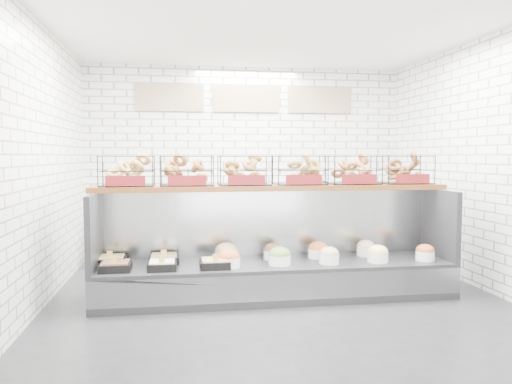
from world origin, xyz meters
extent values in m
plane|color=black|center=(0.00, 0.00, 0.00)|extent=(5.50, 5.50, 0.00)
cube|color=white|center=(0.00, 2.75, 1.50)|extent=(5.00, 0.02, 3.00)
cube|color=white|center=(-2.50, 0.00, 1.50)|extent=(0.02, 5.50, 3.00)
cube|color=white|center=(2.50, 0.00, 1.50)|extent=(0.02, 5.50, 3.00)
cube|color=white|center=(0.00, 0.00, 3.00)|extent=(5.00, 5.50, 0.02)
cube|color=tan|center=(-1.20, 2.72, 2.50)|extent=(1.05, 0.03, 0.42)
cube|color=tan|center=(0.00, 2.72, 2.50)|extent=(1.05, 0.03, 0.42)
cube|color=tan|center=(1.20, 2.72, 2.50)|extent=(1.05, 0.03, 0.42)
cube|color=black|center=(0.00, 0.30, 0.20)|extent=(4.00, 0.90, 0.40)
cube|color=#93969B|center=(0.00, -0.14, 0.22)|extent=(4.00, 0.03, 0.28)
cube|color=#93969B|center=(0.00, 0.71, 0.80)|extent=(4.00, 0.08, 0.80)
cube|color=black|center=(-1.97, 0.30, 0.80)|extent=(0.06, 0.90, 0.80)
cube|color=black|center=(1.97, 0.30, 0.80)|extent=(0.06, 0.90, 0.80)
cube|color=black|center=(-1.74, 0.13, 0.44)|extent=(0.32, 0.32, 0.08)
cube|color=brown|center=(-1.74, 0.13, 0.48)|extent=(0.27, 0.27, 0.04)
cube|color=gold|center=(-1.74, 0.02, 0.53)|extent=(0.06, 0.01, 0.08)
cube|color=black|center=(-1.83, 0.45, 0.44)|extent=(0.32, 0.32, 0.08)
cube|color=tan|center=(-1.83, 0.45, 0.48)|extent=(0.27, 0.27, 0.04)
cube|color=gold|center=(-1.83, 0.33, 0.53)|extent=(0.06, 0.01, 0.08)
cube|color=black|center=(-1.26, 0.10, 0.44)|extent=(0.30, 0.30, 0.08)
cube|color=white|center=(-1.26, 0.10, 0.48)|extent=(0.26, 0.26, 0.04)
cube|color=gold|center=(-1.26, 0.00, 0.53)|extent=(0.06, 0.01, 0.08)
cube|color=black|center=(-1.25, 0.44, 0.44)|extent=(0.33, 0.33, 0.08)
cube|color=tan|center=(-1.25, 0.44, 0.48)|extent=(0.28, 0.28, 0.04)
cube|color=gold|center=(-1.25, 0.33, 0.53)|extent=(0.06, 0.01, 0.08)
cube|color=black|center=(-0.70, 0.11, 0.44)|extent=(0.32, 0.32, 0.08)
cube|color=#D3B482|center=(-0.70, 0.11, 0.48)|extent=(0.27, 0.27, 0.04)
cube|color=gold|center=(-0.70, -0.01, 0.53)|extent=(0.06, 0.01, 0.08)
cylinder|color=white|center=(-0.55, 0.10, 0.46)|extent=(0.25, 0.25, 0.11)
ellipsoid|color=#D1662C|center=(-0.55, 0.10, 0.52)|extent=(0.24, 0.24, 0.17)
cylinder|color=white|center=(-0.54, 0.47, 0.46)|extent=(0.26, 0.26, 0.11)
ellipsoid|color=tan|center=(-0.54, 0.47, 0.52)|extent=(0.26, 0.26, 0.18)
cylinder|color=white|center=(0.01, 0.14, 0.46)|extent=(0.25, 0.25, 0.11)
ellipsoid|color=#688C47|center=(0.01, 0.14, 0.52)|extent=(0.24, 0.24, 0.17)
cylinder|color=white|center=(0.00, 0.43, 0.46)|extent=(0.23, 0.23, 0.11)
ellipsoid|color=brown|center=(0.00, 0.43, 0.52)|extent=(0.22, 0.22, 0.16)
cylinder|color=white|center=(0.57, 0.11, 0.46)|extent=(0.22, 0.22, 0.11)
ellipsoid|color=tan|center=(0.57, 0.11, 0.52)|extent=(0.22, 0.22, 0.15)
cylinder|color=white|center=(0.53, 0.43, 0.46)|extent=(0.24, 0.24, 0.11)
ellipsoid|color=#C9612A|center=(0.53, 0.43, 0.52)|extent=(0.23, 0.23, 0.16)
cylinder|color=white|center=(1.14, 0.11, 0.46)|extent=(0.23, 0.23, 0.11)
ellipsoid|color=#ECDC78|center=(1.14, 0.11, 0.52)|extent=(0.23, 0.23, 0.16)
cylinder|color=white|center=(1.14, 0.47, 0.46)|extent=(0.22, 0.22, 0.11)
ellipsoid|color=#D3B782|center=(1.14, 0.47, 0.52)|extent=(0.22, 0.22, 0.15)
cylinder|color=white|center=(1.71, 0.10, 0.46)|extent=(0.21, 0.21, 0.11)
ellipsoid|color=#C45829|center=(1.71, 0.10, 0.52)|extent=(0.21, 0.21, 0.15)
cube|color=#512911|center=(0.00, 0.52, 1.23)|extent=(4.10, 0.50, 0.06)
cube|color=black|center=(-1.64, 0.52, 1.43)|extent=(0.60, 0.38, 0.34)
cube|color=maroon|center=(-1.64, 0.32, 1.33)|extent=(0.42, 0.02, 0.11)
cube|color=black|center=(-0.99, 0.52, 1.43)|extent=(0.60, 0.38, 0.34)
cube|color=maroon|center=(-0.99, 0.32, 1.33)|extent=(0.42, 0.02, 0.11)
cube|color=black|center=(-0.33, 0.52, 1.43)|extent=(0.60, 0.38, 0.34)
cube|color=maroon|center=(-0.33, 0.32, 1.33)|extent=(0.42, 0.02, 0.11)
cube|color=black|center=(0.33, 0.52, 1.43)|extent=(0.60, 0.38, 0.34)
cube|color=maroon|center=(0.33, 0.32, 1.33)|extent=(0.42, 0.02, 0.11)
cube|color=black|center=(0.99, 0.52, 1.43)|extent=(0.60, 0.38, 0.34)
cube|color=maroon|center=(0.99, 0.32, 1.33)|extent=(0.42, 0.02, 0.11)
cube|color=black|center=(1.64, 0.52, 1.43)|extent=(0.60, 0.38, 0.34)
cube|color=maroon|center=(1.64, 0.32, 1.33)|extent=(0.42, 0.02, 0.11)
cube|color=#93969B|center=(0.00, 2.43, 0.45)|extent=(4.00, 0.60, 0.90)
cube|color=black|center=(-1.16, 2.38, 1.02)|extent=(0.40, 0.30, 0.24)
cube|color=silver|center=(-0.59, 2.44, 0.99)|extent=(0.35, 0.28, 0.18)
cylinder|color=#BD632F|center=(0.34, 2.47, 1.01)|extent=(0.09, 0.09, 0.22)
cube|color=black|center=(1.07, 2.44, 1.05)|extent=(0.30, 0.30, 0.30)
camera|label=1|loc=(-1.08, -5.18, 1.60)|focal=35.00mm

